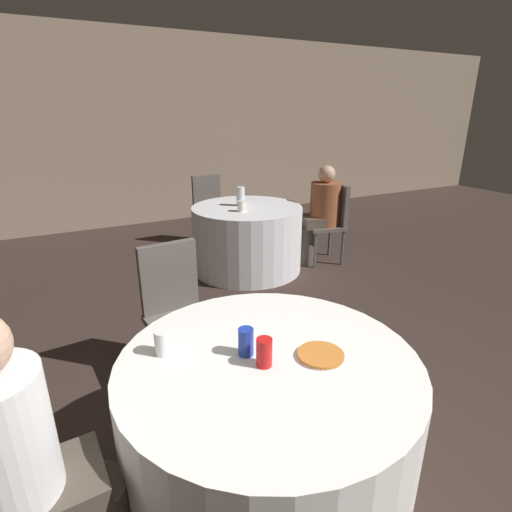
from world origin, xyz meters
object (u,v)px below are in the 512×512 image
Objects in this scene: table_near at (268,427)px; table_far at (247,239)px; soda_can_blue at (246,342)px; person_floral_shirt at (319,215)px; bottle_far at (241,196)px; chair_near_north at (175,301)px; chair_far_north at (209,205)px; person_white_shirt at (38,476)px; chair_far_east at (332,216)px; pizza_plate_near at (321,355)px; soda_can_red at (264,352)px.

table_near is 2.80m from table_far.
table_near is 10.47× the size of soda_can_blue.
bottle_far is at bearing 85.76° from person_floral_shirt.
chair_far_north is at bearing -121.11° from chair_near_north.
person_white_shirt is at bearing 142.22° from person_floral_shirt.
bottle_far is at bearing 139.49° from person_white_shirt.
table_near is 3.19m from chair_far_east.
pizza_plate_near is (-0.90, -3.66, 0.19)m from chair_far_north.
person_white_shirt reaches higher than chair_far_east.
pizza_plate_near is (-1.94, -2.44, 0.19)m from chair_far_east.
table_far is at bearing -62.98° from bottle_far.
person_floral_shirt is at bearing -152.90° from chair_near_north.
chair_far_north is 4.14m from person_white_shirt.
table_far is 3.32m from person_white_shirt.
table_near is 1.13× the size of person_floral_shirt.
person_floral_shirt is at bearing 90.00° from chair_far_east.
table_near is at bearing 90.00° from chair_near_north.
chair_near_north is at bearing 104.89° from pizza_plate_near.
table_near is at bearing 70.10° from chair_far_north.
soda_can_blue is at bearing 150.14° from person_floral_shirt.
person_floral_shirt reaches higher than soda_can_red.
person_white_shirt reaches higher than chair_near_north.
bottle_far reaches higher than chair_far_east.
bottle_far reaches higher than soda_can_red.
soda_can_red is at bearing -72.92° from soda_can_blue.
chair_far_east reaches higher than soda_can_red.
chair_far_north reaches higher than table_near.
chair_far_north is 0.81× the size of person_floral_shirt.
person_white_shirt is (-2.87, -2.45, 0.02)m from person_floral_shirt.
table_near is 0.43m from pizza_plate_near.
bottle_far reaches higher than chair_near_north.
chair_near_north is 7.49× the size of soda_can_blue.
table_far is 1.06× the size of person_floral_shirt.
chair_near_north is at bearing 134.39° from person_floral_shirt.
bottle_far is (-1.03, 0.28, 0.28)m from chair_far_east.
person_white_shirt is 1.09m from pizza_plate_near.
chair_far_north reaches higher than table_far.
bottle_far is at bearing 67.09° from table_near.
table_far is 0.47m from bottle_far.
chair_near_north is 1.36m from person_white_shirt.
table_far is 0.87m from person_floral_shirt.
chair_far_east is 7.49× the size of soda_can_blue.
chair_far_north is 3.70m from soda_can_blue.
chair_near_north reaches higher than pizza_plate_near.
person_white_shirt is at bearing 49.29° from chair_near_north.
chair_near_north is 1.00× the size of chair_far_east.
chair_far_east is at bearing -11.74° from table_far.
soda_can_red is 1.00× the size of soda_can_blue.
person_floral_shirt reaches higher than chair_far_east.
table_far is 1.03m from chair_far_north.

